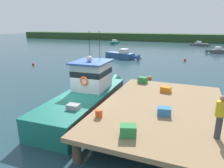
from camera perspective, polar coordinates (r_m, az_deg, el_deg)
ground_plane at (r=12.65m, az=-8.66°, el=-8.00°), size 200.00×200.00×0.00m
dock at (r=10.76m, az=13.93°, el=-6.55°), size 6.00×9.00×1.20m
main_fishing_boat at (r=12.72m, az=-6.70°, el=-2.90°), size 2.87×9.87×4.80m
crate_stack_near_edge at (r=7.65m, az=4.53°, el=-12.98°), size 0.71×0.61×0.44m
crate_single_far at (r=12.85m, az=14.88°, el=-1.47°), size 0.65×0.51×0.33m
crate_stack_mid_dock at (r=9.58m, az=14.44°, el=-7.45°), size 0.66×0.53×0.37m
crate_single_by_cleat at (r=14.53m, az=8.62°, el=1.12°), size 0.69×0.57×0.41m
bait_bucket at (r=9.14m, az=-3.72°, el=-8.23°), size 0.32×0.32×0.34m
deckhand_by_the_boat at (r=8.17m, az=28.13°, el=-8.03°), size 0.36×0.22×1.63m
moored_boat_off_the_point at (r=44.23m, az=27.97°, el=8.21°), size 4.80×2.29×1.20m
moored_boat_outer_mooring at (r=32.92m, az=2.80°, el=8.13°), size 6.12×3.00×1.54m
moored_boat_mid_harbor at (r=59.19m, az=0.77°, el=11.62°), size 1.33×4.68×1.18m
moored_boat_far_left at (r=57.32m, az=23.50°, el=10.17°), size 4.73×2.77×1.21m
mooring_buoy_spare_mooring at (r=28.98m, az=-21.27°, el=5.21°), size 0.33×0.33×0.33m
mooring_buoy_inshore at (r=19.77m, az=10.51°, el=1.56°), size 0.47×0.47×0.47m
mooring_buoy_outer at (r=32.31m, az=19.85°, el=6.44°), size 0.38×0.38×0.38m
mooring_buoy_channel_marker at (r=33.02m, az=8.10°, el=7.39°), size 0.35×0.35×0.35m
far_shoreline at (r=72.24m, az=17.38°, el=12.37°), size 120.00×8.00×2.40m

